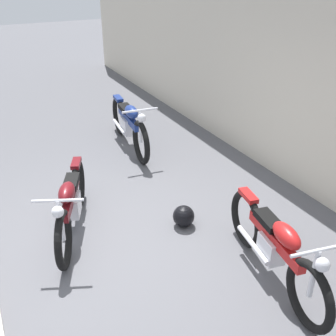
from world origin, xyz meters
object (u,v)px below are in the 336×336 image
object	(u,v)px
helmet	(184,216)
motorcycle_maroon	(71,204)
motorcycle_blue	(129,124)
motorcycle_red	(275,247)

from	to	relation	value
helmet	motorcycle_maroon	size ratio (longest dim) A/B	0.16
motorcycle_maroon	motorcycle_blue	bearing A→B (deg)	165.30
motorcycle_blue	motorcycle_maroon	xyz separation A→B (m)	(2.13, -1.66, -0.04)
motorcycle_red	motorcycle_maroon	xyz separation A→B (m)	(-1.85, -1.72, -0.01)
motorcycle_blue	helmet	bearing A→B (deg)	-1.17
helmet	motorcycle_blue	distance (m)	2.69
motorcycle_maroon	motorcycle_red	bearing A→B (deg)	66.11
motorcycle_red	motorcycle_maroon	bearing A→B (deg)	-126.97
helmet	motorcycle_blue	xyz separation A→B (m)	(-2.65, 0.32, 0.33)
motorcycle_blue	motorcycle_maroon	bearing A→B (deg)	-32.27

